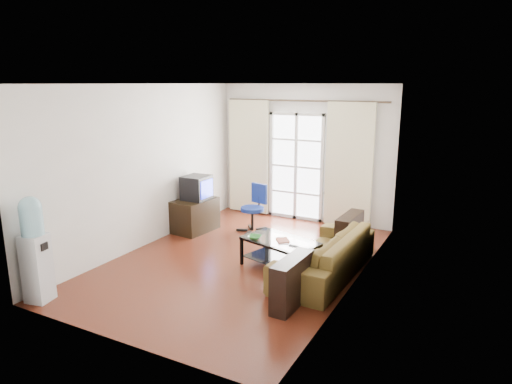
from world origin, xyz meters
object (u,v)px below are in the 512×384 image
(sofa, at_px, (325,254))
(task_chair, at_px, (253,218))
(water_cooler, at_px, (35,247))
(coffee_table, at_px, (280,250))
(tv_stand, at_px, (195,215))
(crt_tv, at_px, (196,187))

(sofa, relative_size, task_chair, 2.46)
(task_chair, height_order, water_cooler, water_cooler)
(coffee_table, bearing_deg, water_cooler, -133.79)
(sofa, distance_m, tv_stand, 2.93)
(coffee_table, xyz_separation_m, crt_tv, (-2.16, 0.94, 0.54))
(task_chair, bearing_deg, coffee_table, -35.41)
(sofa, bearing_deg, task_chair, -122.24)
(tv_stand, bearing_deg, coffee_table, -16.48)
(tv_stand, relative_size, water_cooler, 0.60)
(coffee_table, height_order, tv_stand, tv_stand)
(coffee_table, xyz_separation_m, task_chair, (-1.18, 1.36, -0.03))
(water_cooler, bearing_deg, task_chair, 61.89)
(task_chair, relative_size, water_cooler, 0.65)
(sofa, xyz_separation_m, crt_tv, (-2.82, 0.83, 0.51))
(crt_tv, bearing_deg, coffee_table, -24.05)
(tv_stand, bearing_deg, sofa, -9.64)
(crt_tv, height_order, task_chair, crt_tv)
(sofa, xyz_separation_m, water_cooler, (-2.93, -2.48, 0.40))
(task_chair, bearing_deg, water_cooler, -92.65)
(tv_stand, distance_m, task_chair, 1.10)
(sofa, height_order, tv_stand, sofa)
(tv_stand, distance_m, water_cooler, 3.29)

